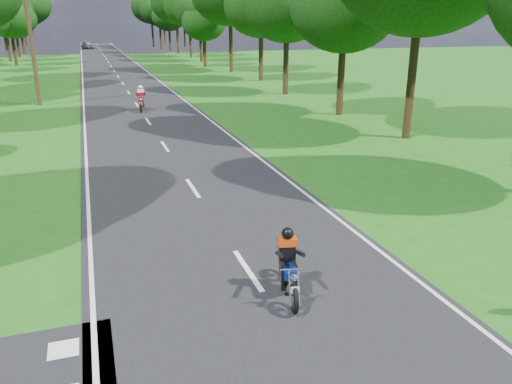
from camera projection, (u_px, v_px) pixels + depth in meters
name	position (u px, v px, depth m)	size (l,w,h in m)	color
ground	(280.00, 319.00, 9.28)	(160.00, 160.00, 0.00)	#1E5012
main_road	(114.00, 71.00, 54.08)	(7.00, 140.00, 0.02)	black
road_markings	(114.00, 72.00, 52.36)	(7.40, 140.00, 0.01)	silver
telegraph_pole	(31.00, 40.00, 31.24)	(1.20, 0.26, 8.00)	#382616
rider_near_blue	(289.00, 263.00, 9.90)	(0.55, 1.65, 1.37)	navy
rider_far_red	(141.00, 98.00, 30.20)	(0.60, 1.80, 1.50)	#A71E0C
distant_car	(88.00, 45.00, 95.54)	(1.59, 3.94, 1.34)	#B1B3B8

